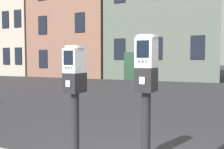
# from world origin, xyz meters

# --- Properties ---
(parking_meter_near_kerb) EXTENTS (0.23, 0.26, 1.48)m
(parking_meter_near_kerb) POSITION_xyz_m (-0.76, -0.10, 1.16)
(parking_meter_near_kerb) COLOR black
(parking_meter_near_kerb) RESTS_ON sidewalk_slab
(parking_meter_twin_adjacent) EXTENTS (0.23, 0.26, 1.57)m
(parking_meter_twin_adjacent) POSITION_xyz_m (0.07, -0.10, 1.22)
(parking_meter_twin_adjacent) COLOR black
(parking_meter_twin_adjacent) RESTS_ON sidewalk_slab
(townhouse_brick_corner) EXTENTS (6.01, 5.18, 13.78)m
(townhouse_brick_corner) POSITION_xyz_m (-18.21, 16.99, 6.90)
(townhouse_brick_corner) COLOR #9E9384
(townhouse_brick_corner) RESTS_ON ground_plane
(townhouse_cream_stone) EXTENTS (7.52, 6.68, 11.80)m
(townhouse_cream_stone) POSITION_xyz_m (-11.23, 17.74, 5.90)
(townhouse_cream_stone) COLOR brown
(townhouse_cream_stone) RESTS_ON ground_plane
(townhouse_brownstone) EXTENTS (8.39, 5.66, 12.82)m
(townhouse_brownstone) POSITION_xyz_m (-3.08, 17.23, 6.41)
(townhouse_brownstone) COLOR #4C564C
(townhouse_brownstone) RESTS_ON ground_plane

